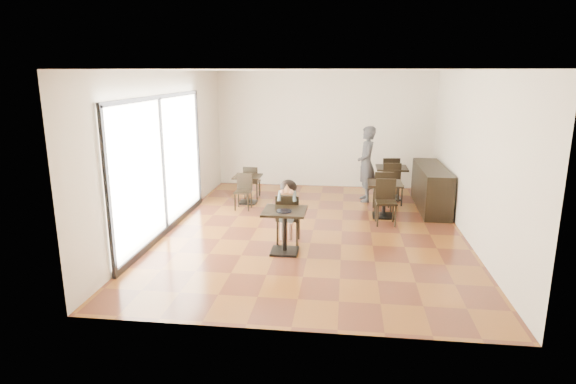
% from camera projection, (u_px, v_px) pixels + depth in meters
% --- Properties ---
extents(floor, '(6.00, 8.00, 0.01)m').
position_uv_depth(floor, '(313.00, 230.00, 9.90)').
color(floor, brown).
rests_on(floor, ground).
extents(ceiling, '(6.00, 8.00, 0.01)m').
position_uv_depth(ceiling, '(315.00, 70.00, 9.12)').
color(ceiling, white).
rests_on(ceiling, floor).
extents(wall_back, '(6.00, 0.01, 3.20)m').
position_uv_depth(wall_back, '(324.00, 130.00, 13.36)').
color(wall_back, silver).
rests_on(wall_back, floor).
extents(wall_front, '(6.00, 0.01, 3.20)m').
position_uv_depth(wall_front, '(291.00, 209.00, 5.66)').
color(wall_front, silver).
rests_on(wall_front, floor).
extents(wall_left, '(0.01, 8.00, 3.20)m').
position_uv_depth(wall_left, '(169.00, 150.00, 9.87)').
color(wall_left, silver).
rests_on(wall_left, floor).
extents(wall_right, '(0.01, 8.00, 3.20)m').
position_uv_depth(wall_right, '(471.00, 156.00, 9.16)').
color(wall_right, silver).
rests_on(wall_right, floor).
extents(storefront_window, '(0.04, 4.50, 2.60)m').
position_uv_depth(storefront_window, '(161.00, 164.00, 9.43)').
color(storefront_window, white).
rests_on(storefront_window, floor).
extents(child_table, '(0.75, 0.75, 0.80)m').
position_uv_depth(child_table, '(285.00, 231.00, 8.59)').
color(child_table, black).
rests_on(child_table, floor).
extents(child_chair, '(0.43, 0.43, 0.96)m').
position_uv_depth(child_chair, '(288.00, 218.00, 9.10)').
color(child_chair, black).
rests_on(child_chair, floor).
extents(child, '(0.43, 0.60, 1.21)m').
position_uv_depth(child, '(288.00, 212.00, 9.07)').
color(child, slate).
rests_on(child, child_chair).
extents(plate, '(0.27, 0.27, 0.02)m').
position_uv_depth(plate, '(284.00, 211.00, 8.39)').
color(plate, black).
rests_on(plate, child_table).
extents(pizza_slice, '(0.28, 0.22, 0.06)m').
position_uv_depth(pizza_slice, '(287.00, 191.00, 8.78)').
color(pizza_slice, tan).
rests_on(pizza_slice, child).
extents(adult_patron, '(0.52, 0.73, 1.88)m').
position_uv_depth(adult_patron, '(366.00, 164.00, 11.93)').
color(adult_patron, '#3B3C41').
rests_on(adult_patron, floor).
extents(cafe_table_mid, '(0.78, 0.78, 0.79)m').
position_uv_depth(cafe_table_mid, '(384.00, 200.00, 10.72)').
color(cafe_table_mid, black).
rests_on(cafe_table_mid, floor).
extents(cafe_table_left, '(0.68, 0.68, 0.69)m').
position_uv_depth(cafe_table_left, '(248.00, 189.00, 11.86)').
color(cafe_table_left, black).
rests_on(cafe_table_left, floor).
extents(cafe_table_back, '(0.86, 0.86, 0.82)m').
position_uv_depth(cafe_table_back, '(391.00, 183.00, 12.28)').
color(cafe_table_back, black).
rests_on(cafe_table_back, floor).
extents(chair_mid_a, '(0.45, 0.45, 0.95)m').
position_uv_depth(chair_mid_a, '(383.00, 190.00, 11.23)').
color(chair_mid_a, black).
rests_on(chair_mid_a, floor).
extents(chair_mid_b, '(0.45, 0.45, 0.95)m').
position_uv_depth(chair_mid_b, '(386.00, 203.00, 10.17)').
color(chair_mid_b, black).
rests_on(chair_mid_b, floor).
extents(chair_left_a, '(0.39, 0.39, 0.83)m').
position_uv_depth(chair_left_a, '(252.00, 182.00, 12.37)').
color(chair_left_a, black).
rests_on(chair_left_a, floor).
extents(chair_left_b, '(0.39, 0.39, 0.83)m').
position_uv_depth(chair_left_b, '(243.00, 192.00, 11.32)').
color(chair_left_b, black).
rests_on(chair_left_b, floor).
extents(chair_back_a, '(0.49, 0.49, 0.99)m').
position_uv_depth(chair_back_a, '(389.00, 175.00, 12.78)').
color(chair_back_a, black).
rests_on(chair_back_a, floor).
extents(chair_back_b, '(0.49, 0.49, 0.99)m').
position_uv_depth(chair_back_b, '(393.00, 185.00, 11.73)').
color(chair_back_b, black).
rests_on(chair_back_b, floor).
extents(service_counter, '(0.60, 2.40, 1.00)m').
position_uv_depth(service_counter, '(431.00, 188.00, 11.39)').
color(service_counter, black).
rests_on(service_counter, floor).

